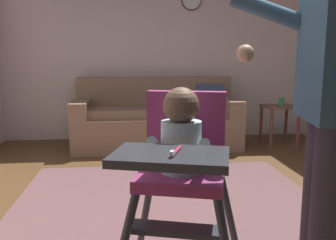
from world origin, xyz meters
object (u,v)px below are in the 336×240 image
object	(u,v)px
couch	(157,120)
high_chair	(182,155)
wall_clock	(191,0)
adult_standing	(329,105)
side_table	(279,117)
sippy_cup	(281,102)

from	to	relation	value
couch	high_chair	xyz separation A→B (m)	(-0.13, -3.00, 0.35)
wall_clock	couch	bearing A→B (deg)	-136.93
high_chair	adult_standing	distance (m)	0.63
side_table	wall_clock	xyz separation A→B (m)	(-1.01, 0.70, 1.50)
high_chair	side_table	xyz separation A→B (m)	(1.66, 2.78, -0.30)
wall_clock	sippy_cup	bearing A→B (deg)	-34.20
side_table	couch	bearing A→B (deg)	171.75
adult_standing	sippy_cup	xyz separation A→B (m)	(1.10, 2.91, -0.33)
sippy_cup	wall_clock	distance (m)	1.80
couch	adult_standing	xyz separation A→B (m)	(0.44, -3.13, 0.57)
side_table	sippy_cup	world-z (taller)	sippy_cup
side_table	wall_clock	bearing A→B (deg)	145.46
wall_clock	high_chair	bearing A→B (deg)	-100.51
high_chair	side_table	size ratio (longest dim) A/B	1.88
high_chair	wall_clock	bearing A→B (deg)	-174.23
adult_standing	wall_clock	bearing A→B (deg)	-78.46
high_chair	couch	bearing A→B (deg)	-166.29
couch	adult_standing	distance (m)	3.21
high_chair	side_table	distance (m)	3.25
side_table	wall_clock	size ratio (longest dim) A/B	1.94
adult_standing	sippy_cup	size ratio (longest dim) A/B	15.94
high_chair	sippy_cup	size ratio (longest dim) A/B	9.76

